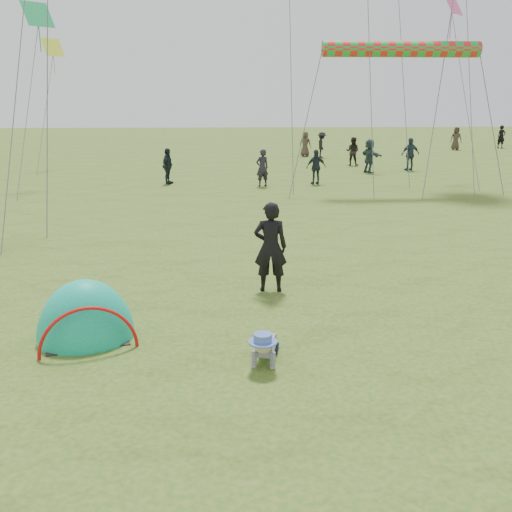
{
  "coord_description": "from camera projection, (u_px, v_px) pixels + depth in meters",
  "views": [
    {
      "loc": [
        -1.0,
        -7.17,
        3.91
      ],
      "look_at": [
        -0.45,
        3.22,
        1.0
      ],
      "focal_mm": 40.0,
      "sensor_mm": 36.0,
      "label": 1
    }
  ],
  "objects": [
    {
      "name": "rainbow_tube_kite",
      "position": [
        401.0,
        49.0,
        23.23
      ],
      "size": [
        6.49,
        0.64,
        0.64
      ],
      "primitive_type": "cylinder",
      "rotation": [
        0.0,
        1.57,
        0.0
      ],
      "color": "red"
    },
    {
      "name": "crawling_toddler",
      "position": [
        265.0,
        345.0,
        8.59
      ],
      "size": [
        0.69,
        0.87,
        0.59
      ],
      "primitive_type": null,
      "rotation": [
        0.0,
        0.0,
        -0.21
      ],
      "color": "black",
      "rests_on": "ground"
    },
    {
      "name": "ground",
      "position": [
        300.0,
        386.0,
        8.0
      ],
      "size": [
        140.0,
        140.0,
        0.0
      ],
      "primitive_type": "plane",
      "color": "#285913"
    },
    {
      "name": "crowd_person_6",
      "position": [
        262.0,
        168.0,
        25.57
      ],
      "size": [
        0.71,
        0.6,
        1.66
      ],
      "primitive_type": "imported",
      "rotation": [
        0.0,
        0.0,
        3.53
      ],
      "color": "black",
      "rests_on": "ground"
    },
    {
      "name": "crowd_person_15",
      "position": [
        322.0,
        145.0,
        37.79
      ],
      "size": [
        0.74,
        1.14,
        1.67
      ],
      "primitive_type": "imported",
      "rotation": [
        0.0,
        0.0,
        1.46
      ],
      "color": "black",
      "rests_on": "ground"
    },
    {
      "name": "popup_tent",
      "position": [
        87.0,
        339.0,
        9.56
      ],
      "size": [
        1.9,
        1.72,
        2.06
      ],
      "primitive_type": "ellipsoid",
      "rotation": [
        0.0,
        0.0,
        0.29
      ],
      "color": "#079E5E",
      "rests_on": "ground"
    },
    {
      "name": "crowd_person_16",
      "position": [
        456.0,
        138.0,
        43.28
      ],
      "size": [
        0.89,
        0.62,
        1.72
      ],
      "primitive_type": "imported",
      "rotation": [
        0.0,
        0.0,
        6.19
      ],
      "color": "#3B3126",
      "rests_on": "ground"
    },
    {
      "name": "diamond_kite_5",
      "position": [
        452.0,
        3.0,
        27.02
      ],
      "size": [
        1.37,
        1.37,
        1.12
      ],
      "primitive_type": "plane",
      "rotation": [
        1.05,
        0.0,
        0.79
      ],
      "color": "#D8548F"
    },
    {
      "name": "diamond_kite_9",
      "position": [
        37.0,
        14.0,
        25.04
      ],
      "size": [
        1.34,
        1.34,
        1.09
      ],
      "primitive_type": "plane",
      "rotation": [
        1.05,
        0.0,
        0.79
      ],
      "color": "#1BA355"
    },
    {
      "name": "crowd_person_8",
      "position": [
        168.0,
        166.0,
        26.3
      ],
      "size": [
        0.68,
        1.04,
        1.64
      ],
      "primitive_type": "imported",
      "rotation": [
        0.0,
        0.0,
        1.25
      ],
      "color": "#1C252C",
      "rests_on": "ground"
    },
    {
      "name": "crowd_person_14",
      "position": [
        410.0,
        154.0,
        31.06
      ],
      "size": [
        1.1,
        0.62,
        1.78
      ],
      "primitive_type": "imported",
      "rotation": [
        0.0,
        0.0,
        3.33
      ],
      "color": "#283747",
      "rests_on": "ground"
    },
    {
      "name": "crowd_person_2",
      "position": [
        316.0,
        167.0,
        26.18
      ],
      "size": [
        0.99,
        0.55,
        1.59
      ],
      "primitive_type": "imported",
      "rotation": [
        0.0,
        0.0,
        3.33
      ],
      "color": "#212A33",
      "rests_on": "ground"
    },
    {
      "name": "crowd_person_5",
      "position": [
        369.0,
        156.0,
        30.22
      ],
      "size": [
        1.06,
        1.71,
        1.76
      ],
      "primitive_type": "imported",
      "rotation": [
        0.0,
        0.0,
        1.93
      ],
      "color": "#2E4148",
      "rests_on": "ground"
    },
    {
      "name": "crowd_person_10",
      "position": [
        305.0,
        144.0,
        38.64
      ],
      "size": [
        0.95,
        0.81,
        1.65
      ],
      "primitive_type": "imported",
      "rotation": [
        0.0,
        0.0,
        2.72
      ],
      "color": "#47342C",
      "rests_on": "ground"
    },
    {
      "name": "standing_adult",
      "position": [
        270.0,
        247.0,
        11.69
      ],
      "size": [
        0.71,
        0.49,
        1.88
      ],
      "primitive_type": "imported",
      "rotation": [
        0.0,
        0.0,
        3.08
      ],
      "color": "black",
      "rests_on": "ground"
    },
    {
      "name": "crowd_person_0",
      "position": [
        501.0,
        137.0,
        44.71
      ],
      "size": [
        0.68,
        0.48,
        1.76
      ],
      "primitive_type": "imported",
      "rotation": [
        0.0,
        0.0,
        0.1
      ],
      "color": "black",
      "rests_on": "ground"
    },
    {
      "name": "diamond_kite_8",
      "position": [
        53.0,
        47.0,
        31.99
      ],
      "size": [
        1.2,
        1.2,
        0.98
      ],
      "primitive_type": "plane",
      "rotation": [
        1.05,
        0.0,
        0.79
      ],
      "color": "yellow"
    },
    {
      "name": "crowd_person_13",
      "position": [
        353.0,
        151.0,
        33.41
      ],
      "size": [
        0.99,
        0.9,
        1.64
      ],
      "primitive_type": "imported",
      "rotation": [
        0.0,
        0.0,
        2.7
      ],
      "color": "black",
      "rests_on": "ground"
    }
  ]
}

